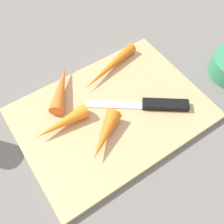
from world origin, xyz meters
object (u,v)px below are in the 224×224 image
object	(u,v)px
carrot_longest	(110,67)
carrot_shortest	(105,135)
cutting_board	(112,114)
carrot_short	(62,123)
carrot_long	(61,88)
knife	(159,105)

from	to	relation	value
carrot_longest	carrot_shortest	world-z (taller)	carrot_shortest
cutting_board	carrot_shortest	size ratio (longest dim) A/B	3.69
carrot_longest	carrot_short	xyz separation A→B (m)	(0.15, 0.07, 0.00)
carrot_long	carrot_longest	bearing A→B (deg)	-55.47
cutting_board	carrot_shortest	bearing A→B (deg)	43.39
carrot_long	carrot_shortest	world-z (taller)	carrot_shortest
carrot_long	carrot_shortest	size ratio (longest dim) A/B	1.18
cutting_board	carrot_short	bearing A→B (deg)	-13.86
knife	carrot_short	distance (m)	0.19
cutting_board	carrot_longest	size ratio (longest dim) A/B	2.34
knife	carrot_short	bearing A→B (deg)	16.91
cutting_board	carrot_long	distance (m)	0.12
knife	carrot_shortest	bearing A→B (deg)	37.24
carrot_long	knife	bearing A→B (deg)	-97.05
carrot_longest	knife	bearing A→B (deg)	85.71
carrot_long	carrot_short	size ratio (longest dim) A/B	1.11
cutting_board	carrot_longest	distance (m)	0.11
cutting_board	knife	size ratio (longest dim) A/B	2.08
carrot_longest	cutting_board	bearing A→B (deg)	42.73
knife	carrot_long	world-z (taller)	carrot_long
cutting_board	knife	xyz separation A→B (m)	(-0.08, 0.04, 0.01)
cutting_board	carrot_short	xyz separation A→B (m)	(0.10, -0.02, 0.02)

